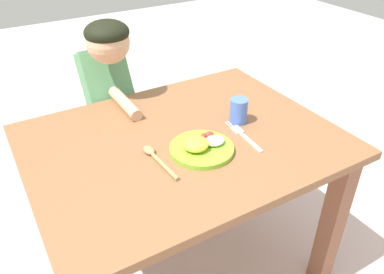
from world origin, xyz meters
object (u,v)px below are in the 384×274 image
at_px(spoon, 156,157).
at_px(person, 110,111).
at_px(fork, 243,135).
at_px(plate, 201,147).
at_px(drinking_cup, 239,111).

height_order(spoon, person, person).
relative_size(fork, spoon, 1.08).
height_order(fork, person, person).
bearing_deg(plate, spoon, 167.17).
xyz_separation_m(plate, drinking_cup, (0.21, 0.09, 0.03)).
height_order(fork, spoon, spoon).
xyz_separation_m(fork, person, (-0.28, 0.60, -0.11)).
xyz_separation_m(plate, spoon, (-0.15, 0.03, -0.01)).
xyz_separation_m(fork, drinking_cup, (0.04, 0.09, 0.04)).
distance_m(plate, person, 0.62).
relative_size(spoon, drinking_cup, 2.20).
bearing_deg(spoon, fork, -98.88).
bearing_deg(person, fork, 114.81).
height_order(spoon, drinking_cup, drinking_cup).
xyz_separation_m(plate, person, (-0.10, 0.60, -0.13)).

